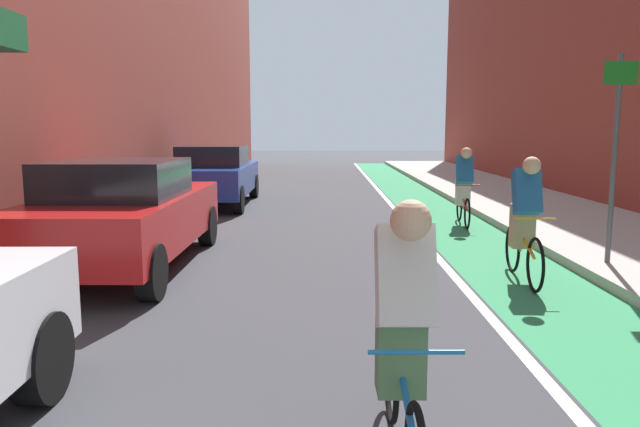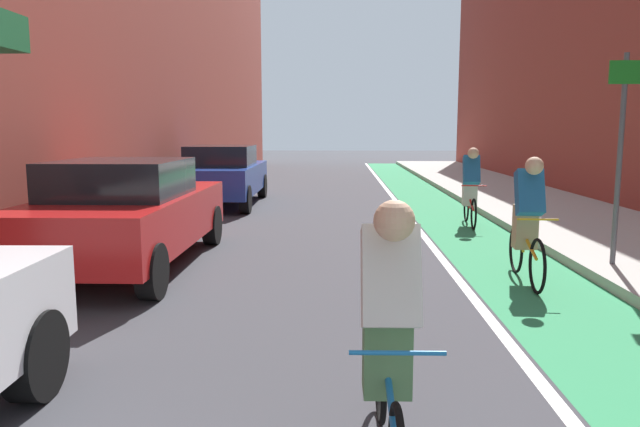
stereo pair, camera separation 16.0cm
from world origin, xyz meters
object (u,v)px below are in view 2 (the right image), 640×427
cyclist_trailing (471,184)px  street_sign_post (621,141)px  parked_sedan_blue (223,175)px  cyclist_lead (389,332)px  cyclist_mid (528,220)px  parked_sedan_red (127,212)px

cyclist_trailing → street_sign_post: street_sign_post is taller
parked_sedan_blue → cyclist_lead: 12.42m
cyclist_lead → cyclist_trailing: cyclist_trailing is taller
cyclist_lead → street_sign_post: street_sign_post is taller
cyclist_lead → street_sign_post: 5.92m
parked_sedan_blue → cyclist_trailing: (5.66, -3.16, 0.06)m
parked_sedan_blue → cyclist_mid: 9.42m
parked_sedan_blue → cyclist_lead: (3.27, -11.98, 0.02)m
parked_sedan_blue → cyclist_mid: size_ratio=2.60×
parked_sedan_red → street_sign_post: (6.70, -0.20, 1.00)m
parked_sedan_blue → cyclist_lead: bearing=-74.7°
cyclist_mid → street_sign_post: bearing=20.1°
cyclist_mid → cyclist_trailing: 4.58m
parked_sedan_blue → street_sign_post: size_ratio=1.60×
parked_sedan_red → cyclist_lead: 5.91m
street_sign_post → parked_sedan_red: bearing=178.3°
parked_sedan_blue → cyclist_mid: bearing=-55.2°
parked_sedan_red → cyclist_mid: size_ratio=2.57×
parked_sedan_red → cyclist_mid: 5.42m
cyclist_lead → cyclist_mid: (2.11, 4.25, 0.01)m
cyclist_lead → cyclist_trailing: size_ratio=1.00×
cyclist_lead → parked_sedan_red: bearing=123.5°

